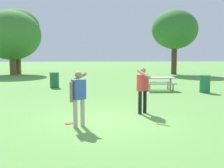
{
  "coord_description": "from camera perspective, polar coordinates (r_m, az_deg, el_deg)",
  "views": [
    {
      "loc": [
        -0.15,
        -9.0,
        2.17
      ],
      "look_at": [
        0.28,
        1.57,
        1.0
      ],
      "focal_mm": 45.53,
      "sensor_mm": 36.0,
      "label": 1
    }
  ],
  "objects": [
    {
      "name": "frisbee",
      "position": [
        8.91,
        -8.69,
        -7.78
      ],
      "size": [
        0.25,
        0.25,
        0.03
      ],
      "primitive_type": "cylinder",
      "color": "#E04733",
      "rests_on": "ground"
    },
    {
      "name": "trash_can_further_along",
      "position": [
        18.0,
        -11.49,
        0.82
      ],
      "size": [
        0.59,
        0.59,
        0.96
      ],
      "color": "#1E663D",
      "rests_on": "ground"
    },
    {
      "name": "person_catcher",
      "position": [
        8.3,
        -6.75,
        -2.11
      ],
      "size": [
        0.49,
        0.84,
        1.64
      ],
      "color": "#B7AD93",
      "rests_on": "ground"
    },
    {
      "name": "tree_broad_center",
      "position": [
        29.69,
        -19.53,
        9.22
      ],
      "size": [
        5.68,
        5.68,
        6.28
      ],
      "color": "brown",
      "rests_on": "ground"
    },
    {
      "name": "tree_slender_mid",
      "position": [
        29.13,
        12.49,
        10.58
      ],
      "size": [
        4.51,
        4.51,
        6.35
      ],
      "color": "#4C3823",
      "rests_on": "ground"
    },
    {
      "name": "tree_far_right",
      "position": [
        30.6,
        -18.53,
        10.55
      ],
      "size": [
        4.47,
        4.47,
        6.54
      ],
      "color": "brown",
      "rests_on": "ground"
    },
    {
      "name": "picnic_table_near",
      "position": [
        16.47,
        9.45,
        0.63
      ],
      "size": [
        1.73,
        1.45,
        0.77
      ],
      "color": "#B2ADA3",
      "rests_on": "ground"
    },
    {
      "name": "person_thrower",
      "position": [
        10.14,
        6.22,
        -0.58
      ],
      "size": [
        0.49,
        0.84,
        1.64
      ],
      "color": "black",
      "rests_on": "ground"
    },
    {
      "name": "ground_plane",
      "position": [
        9.26,
        -1.36,
        -7.25
      ],
      "size": [
        120.0,
        120.0,
        0.0
      ],
      "primitive_type": "plane",
      "color": "#609947"
    },
    {
      "name": "trash_can_beside_table",
      "position": [
        16.26,
        18.15,
        0.05
      ],
      "size": [
        0.59,
        0.59,
        0.96
      ],
      "color": "#237047",
      "rests_on": "ground"
    },
    {
      "name": "tree_tall_left",
      "position": [
        29.99,
        -19.31,
        7.92
      ],
      "size": [
        3.67,
        3.67,
        4.78
      ],
      "color": "brown",
      "rests_on": "ground"
    }
  ]
}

